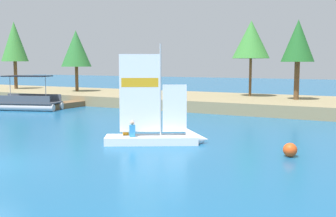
{
  "coord_description": "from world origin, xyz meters",
  "views": [
    {
      "loc": [
        13.85,
        -10.33,
        3.95
      ],
      "look_at": [
        1.73,
        11.92,
        1.2
      ],
      "focal_mm": 44.26,
      "sensor_mm": 36.0,
      "label": 1
    }
  ],
  "objects": [
    {
      "name": "shoreline_tree_midright",
      "position": [
        6.75,
        25.2,
        5.77
      ],
      "size": [
        2.71,
        2.71,
        6.63
      ],
      "color": "brown",
      "rests_on": "shore_bank"
    },
    {
      "name": "shoreline_tree_midleft",
      "position": [
        -16.49,
        24.56,
        5.56
      ],
      "size": [
        3.24,
        3.24,
        6.59
      ],
      "color": "brown",
      "rests_on": "shore_bank"
    },
    {
      "name": "channel_buoy",
      "position": [
        10.13,
        7.36,
        0.3
      ],
      "size": [
        0.6,
        0.6,
        0.6
      ],
      "primitive_type": "sphere",
      "color": "#E54C19",
      "rests_on": "ground"
    },
    {
      "name": "shoreline_tree_centre",
      "position": [
        2.24,
        26.86,
        6.13
      ],
      "size": [
        3.41,
        3.41,
        6.92
      ],
      "color": "brown",
      "rests_on": "shore_bank"
    },
    {
      "name": "shoreline_tree_left",
      "position": [
        -26.05,
        24.63,
        6.52
      ],
      "size": [
        3.13,
        3.13,
        7.96
      ],
      "color": "brown",
      "rests_on": "shore_bank"
    },
    {
      "name": "sailboat",
      "position": [
        4.14,
        7.43,
        0.39
      ],
      "size": [
        5.04,
        3.66,
        5.31
      ],
      "rotation": [
        0.0,
        0.0,
        0.53
      ],
      "color": "white",
      "rests_on": "ground"
    },
    {
      "name": "shore_bank",
      "position": [
        0.0,
        25.11,
        0.47
      ],
      "size": [
        80.0,
        10.84,
        0.95
      ],
      "primitive_type": "cube",
      "color": "#897A56",
      "rests_on": "ground"
    },
    {
      "name": "wooden_dock",
      "position": [
        -12.16,
        17.41,
        0.24
      ],
      "size": [
        1.69,
        5.56,
        0.49
      ],
      "primitive_type": "cube",
      "color": "brown",
      "rests_on": "ground"
    },
    {
      "name": "pontoon_boat",
      "position": [
        -13.59,
        14.96,
        0.69
      ],
      "size": [
        5.93,
        3.9,
        2.94
      ],
      "rotation": [
        0.0,
        0.0,
        0.32
      ],
      "color": "#B2B2B7",
      "rests_on": "ground"
    }
  ]
}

